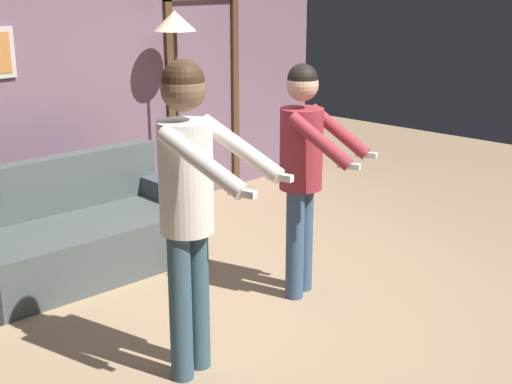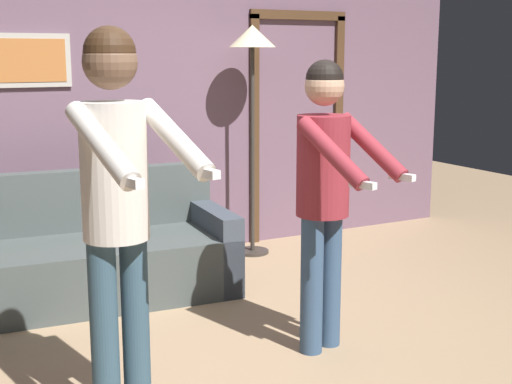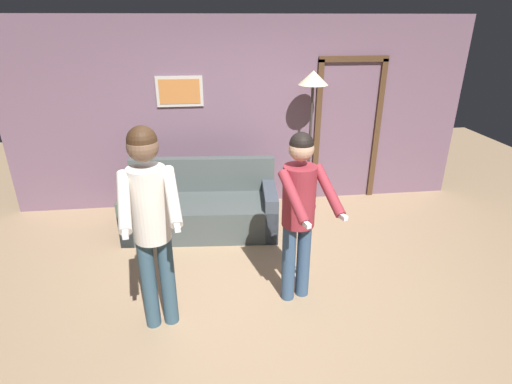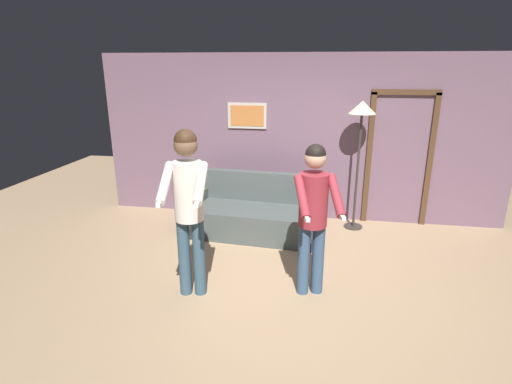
# 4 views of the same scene
# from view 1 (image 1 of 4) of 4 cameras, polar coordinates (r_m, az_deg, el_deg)

# --- Properties ---
(ground_plane) EXTENTS (12.00, 12.00, 0.00)m
(ground_plane) POSITION_cam_1_polar(r_m,az_deg,el_deg) (5.12, 0.69, -8.90)
(ground_plane) COLOR #A28362
(back_wall_assembly) EXTENTS (6.40, 0.10, 2.60)m
(back_wall_assembly) POSITION_cam_1_polar(r_m,az_deg,el_deg) (6.45, -14.51, 8.09)
(back_wall_assembly) COLOR #6C5062
(back_wall_assembly) RESTS_ON ground_plane
(couch) EXTENTS (1.96, 1.00, 0.87)m
(couch) POSITION_cam_1_polar(r_m,az_deg,el_deg) (5.70, -14.39, -3.70)
(couch) COLOR #464D4C
(couch) RESTS_ON ground_plane
(torchiere_lamp) EXTENTS (0.39, 0.39, 1.93)m
(torchiere_lamp) POSITION_cam_1_polar(r_m,az_deg,el_deg) (6.65, -6.48, 11.94)
(torchiere_lamp) COLOR #332D28
(torchiere_lamp) RESTS_ON ground_plane
(person_standing_left) EXTENTS (0.51, 0.74, 1.82)m
(person_standing_left) POSITION_cam_1_polar(r_m,az_deg,el_deg) (3.87, -5.38, 0.20)
(person_standing_left) COLOR #334F61
(person_standing_left) RESTS_ON ground_plane
(person_standing_right) EXTENTS (0.54, 0.67, 1.67)m
(person_standing_right) POSITION_cam_1_polar(r_m,az_deg,el_deg) (4.95, 3.81, 2.54)
(person_standing_right) COLOR #354F6E
(person_standing_right) RESTS_ON ground_plane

